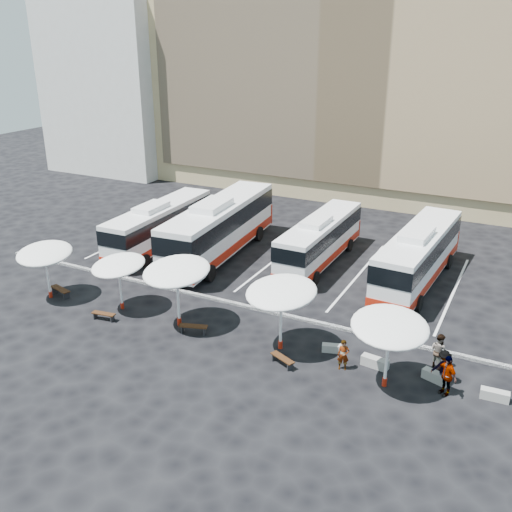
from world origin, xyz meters
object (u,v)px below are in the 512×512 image
at_px(sunshade_3, 281,292).
at_px(conc_bench_3, 495,395).
at_px(bus_3, 419,254).
at_px(conc_bench_2, 436,377).
at_px(bus_2, 320,239).
at_px(wood_bench_1, 104,315).
at_px(bus_1, 220,226).
at_px(conc_bench_0, 333,348).
at_px(passenger_1, 439,351).
at_px(conc_bench_1, 375,362).
at_px(passenger_2, 447,375).
at_px(sunshade_1, 118,265).
at_px(wood_bench_0, 60,290).
at_px(sunshade_0, 45,254).
at_px(sunshade_4, 390,327).
at_px(sunshade_2, 177,271).
at_px(passenger_3, 443,367).
at_px(bus_0, 160,224).
at_px(wood_bench_3, 282,359).
at_px(wood_bench_2, 193,327).
at_px(passenger_0, 343,355).

height_order(sunshade_3, conc_bench_3, sunshade_3).
distance_m(bus_3, conc_bench_2, 11.30).
xyz_separation_m(bus_2, wood_bench_1, (-7.57, -13.30, -1.42)).
xyz_separation_m(bus_1, conc_bench_0, (11.67, -8.87, -1.95)).
height_order(bus_2, passenger_1, bus_2).
bearing_deg(conc_bench_1, conc_bench_0, 170.38).
height_order(sunshade_3, passenger_2, sunshade_3).
xyz_separation_m(sunshade_1, passenger_1, (17.35, 1.93, -1.80)).
bearing_deg(conc_bench_0, conc_bench_1, -9.62).
bearing_deg(conc_bench_1, bus_1, 146.37).
bearing_deg(wood_bench_1, wood_bench_0, 164.58).
xyz_separation_m(bus_2, passenger_1, (9.79, -9.81, -0.86)).
bearing_deg(passenger_2, conc_bench_2, 160.95).
bearing_deg(sunshade_3, bus_2, 101.66).
height_order(sunshade_0, conc_bench_3, sunshade_0).
xyz_separation_m(bus_1, sunshade_3, (9.19, -9.74, 0.96)).
distance_m(sunshade_4, passenger_1, 3.85).
bearing_deg(conc_bench_3, passenger_1, 151.16).
bearing_deg(passenger_2, wood_bench_1, -138.13).
xyz_separation_m(sunshade_2, conc_bench_1, (10.64, 0.76, -2.93)).
xyz_separation_m(sunshade_2, sunshade_3, (5.92, 0.27, -0.06)).
relative_size(sunshade_4, wood_bench_1, 3.23).
height_order(conc_bench_0, passenger_1, passenger_1).
bearing_deg(sunshade_0, conc_bench_2, 3.81).
bearing_deg(conc_bench_3, passenger_3, 173.18).
xyz_separation_m(bus_1, conc_bench_3, (19.27, -9.43, -1.93)).
distance_m(bus_0, bus_2, 11.76).
bearing_deg(conc_bench_1, passenger_2, -12.32).
relative_size(bus_3, sunshade_2, 2.89).
height_order(sunshade_0, sunshade_3, sunshade_3).
height_order(bus_2, conc_bench_0, bus_2).
xyz_separation_m(bus_1, wood_bench_1, (-0.77, -11.44, -1.83)).
xyz_separation_m(wood_bench_3, conc_bench_1, (3.98, 1.86, -0.08)).
distance_m(bus_2, sunshade_1, 14.00).
relative_size(sunshade_3, conc_bench_0, 4.16).
bearing_deg(wood_bench_2, wood_bench_3, -6.93).
bearing_deg(wood_bench_1, conc_bench_3, 5.72).
height_order(bus_2, sunshade_0, bus_2).
relative_size(bus_1, wood_bench_2, 8.65).
bearing_deg(conc_bench_1, wood_bench_3, -154.92).
bearing_deg(sunshade_4, wood_bench_2, 179.29).
height_order(bus_3, passenger_1, bus_3).
height_order(sunshade_4, passenger_0, sunshade_4).
height_order(conc_bench_1, conc_bench_2, conc_bench_1).
bearing_deg(sunshade_3, sunshade_1, -179.25).
bearing_deg(wood_bench_1, bus_0, 109.97).
height_order(sunshade_1, conc_bench_0, sunshade_1).
bearing_deg(sunshade_1, conc_bench_0, 4.60).
distance_m(wood_bench_0, wood_bench_2, 9.64).
bearing_deg(sunshade_2, wood_bench_0, -178.62).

